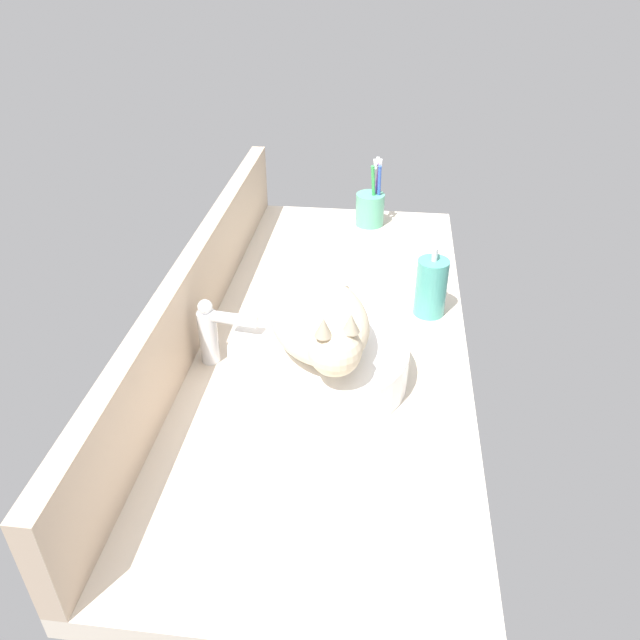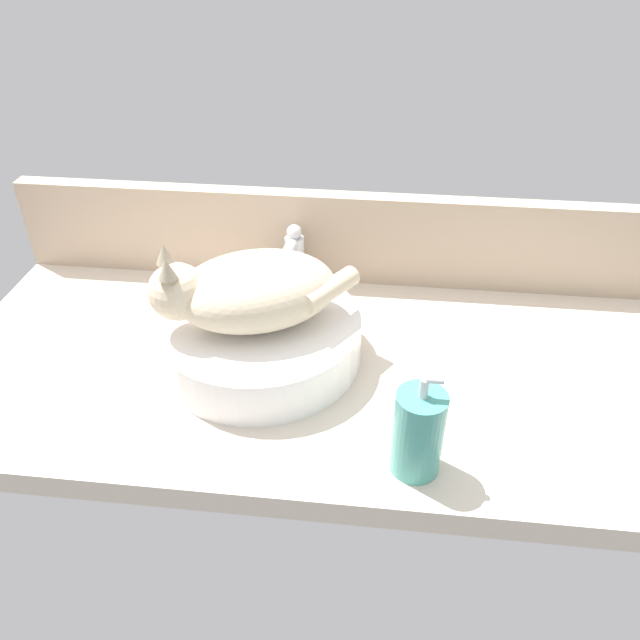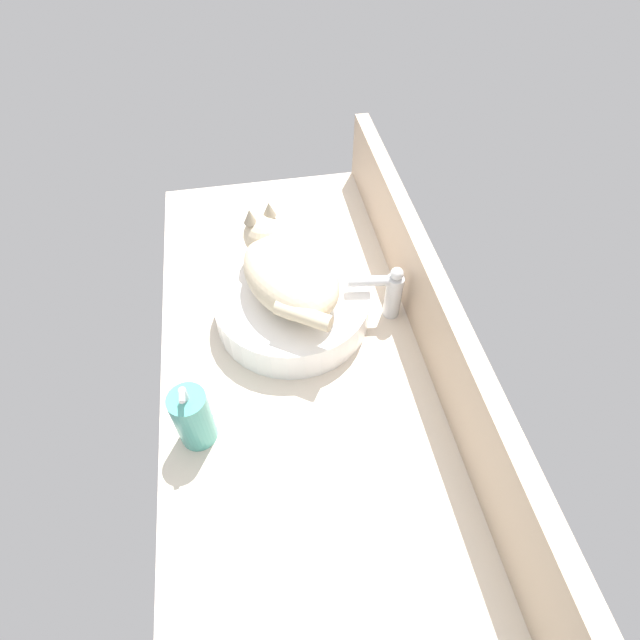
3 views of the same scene
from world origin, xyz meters
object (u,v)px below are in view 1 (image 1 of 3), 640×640
object	(u,v)px
sink_basin	(316,361)
toothbrush_cup	(370,208)
soap_dispenser	(431,287)
cat	(319,321)
faucet	(213,330)

from	to	relation	value
sink_basin	toothbrush_cup	xyz separation A→B (cm)	(69.55, -6.38, 1.10)
sink_basin	soap_dispenser	world-z (taller)	soap_dispenser
cat	soap_dispenser	world-z (taller)	cat
sink_basin	soap_dispenser	distance (cm)	33.01
soap_dispenser	toothbrush_cup	size ratio (longest dim) A/B	0.86
cat	toothbrush_cup	world-z (taller)	cat
cat	faucet	size ratio (longest dim) A/B	2.29
cat	soap_dispenser	xyz separation A→B (cm)	(26.23, -20.82, -6.86)
faucet	soap_dispenser	world-z (taller)	soap_dispenser
soap_dispenser	sink_basin	bearing A→B (deg)	139.42
faucet	sink_basin	bearing A→B (deg)	-97.43
faucet	cat	bearing A→B (deg)	-100.63
sink_basin	cat	distance (cm)	9.63
faucet	toothbrush_cup	xyz separation A→B (cm)	(66.96, -26.20, -2.43)
sink_basin	soap_dispenser	size ratio (longest dim) A/B	2.05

